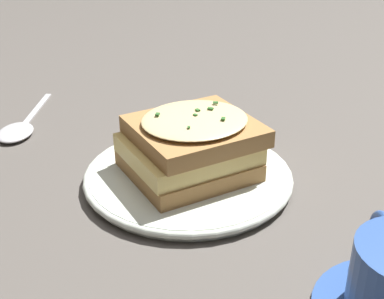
{
  "coord_description": "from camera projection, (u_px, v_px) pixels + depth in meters",
  "views": [
    {
      "loc": [
        -0.02,
        -0.53,
        0.3
      ],
      "look_at": [
        0.0,
        -0.02,
        0.04
      ],
      "focal_mm": 50.0,
      "sensor_mm": 36.0,
      "label": 1
    }
  ],
  "objects": [
    {
      "name": "ground_plane",
      "position": [
        188.0,
        171.0,
        0.61
      ],
      "size": [
        2.4,
        2.4,
        0.0
      ],
      "primitive_type": "plane",
      "color": "#514C47"
    },
    {
      "name": "dinner_plate",
      "position": [
        192.0,
        176.0,
        0.58
      ],
      "size": [
        0.23,
        0.23,
        0.01
      ],
      "color": "silver",
      "rests_on": "ground_plane"
    },
    {
      "name": "sandwich",
      "position": [
        193.0,
        145.0,
        0.56
      ],
      "size": [
        0.16,
        0.16,
        0.07
      ],
      "rotation": [
        0.0,
        0.0,
        3.61
      ],
      "color": "#A37542",
      "rests_on": "dinner_plate"
    },
    {
      "name": "spoon",
      "position": [
        18.0,
        129.0,
        0.69
      ],
      "size": [
        0.05,
        0.18,
        0.01
      ],
      "rotation": [
        0.0,
        0.0,
        3.05
      ],
      "color": "silver",
      "rests_on": "ground_plane"
    }
  ]
}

